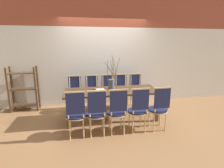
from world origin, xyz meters
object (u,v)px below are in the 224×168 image
at_px(vase_centerpiece, 111,84).
at_px(book_stack, 100,90).
at_px(dining_table, 112,94).
at_px(shelving_rack, 24,89).
at_px(chair_far_center, 108,91).
at_px(chair_near_center, 117,110).

bearing_deg(vase_centerpiece, book_stack, -158.10).
relative_size(dining_table, shelving_rack, 1.84).
relative_size(dining_table, chair_far_center, 2.30).
height_order(dining_table, shelving_rack, shelving_rack).
bearing_deg(dining_table, book_stack, -173.23).
xyz_separation_m(chair_near_center, book_stack, (-0.26, 0.69, 0.24)).
xyz_separation_m(chair_far_center, book_stack, (-0.32, -0.76, 0.24)).
distance_m(chair_far_center, book_stack, 0.86).
relative_size(chair_near_center, chair_far_center, 1.00).
distance_m(dining_table, chair_far_center, 0.73).
relative_size(chair_far_center, vase_centerpiece, 1.18).
height_order(vase_centerpiece, book_stack, vase_centerpiece).
bearing_deg(book_stack, chair_far_center, 67.38).
distance_m(dining_table, book_stack, 0.32).
xyz_separation_m(vase_centerpiece, book_stack, (-0.29, -0.12, -0.11)).
xyz_separation_m(dining_table, shelving_rack, (-2.24, 1.02, -0.02)).
bearing_deg(book_stack, vase_centerpiece, 21.90).
distance_m(chair_near_center, shelving_rack, 2.81).
height_order(chair_far_center, vase_centerpiece, vase_centerpiece).
relative_size(chair_far_center, book_stack, 4.00).
xyz_separation_m(chair_near_center, shelving_rack, (-2.21, 1.74, 0.09)).
bearing_deg(dining_table, shelving_rack, 155.62).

